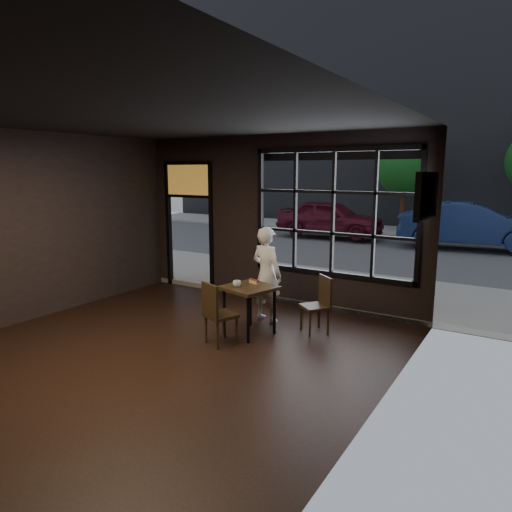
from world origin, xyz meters
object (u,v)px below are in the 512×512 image
Objects in this scene: cafe_table at (249,310)px; navy_car at (470,225)px; chair_near at (221,313)px; man at (267,274)px.

navy_car is at bearing 94.37° from cafe_table.
navy_car reaches higher than cafe_table.
cafe_table is 10.49m from navy_car.
chair_near is (-0.13, -0.57, 0.08)m from cafe_table.
chair_near is 0.58× the size of man.
man is (-0.10, 0.70, 0.42)m from cafe_table.
cafe_table is at bearing -80.63° from chair_near.
navy_car is at bearing -78.51° from chair_near.
navy_car is (2.00, 10.88, 0.36)m from chair_near.
cafe_table is 0.82× the size of chair_near.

